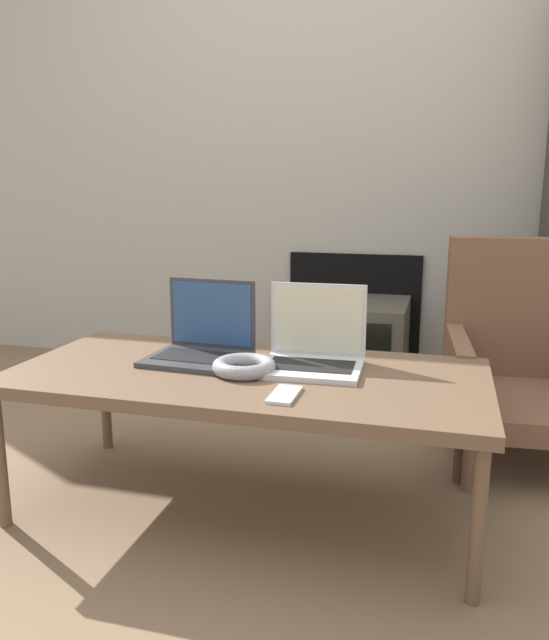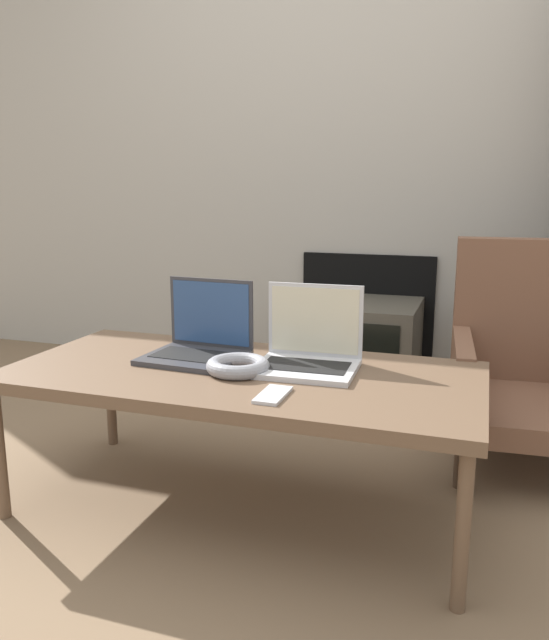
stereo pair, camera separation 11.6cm
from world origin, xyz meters
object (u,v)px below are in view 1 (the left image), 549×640
Objects in this scene: laptop_right at (314,350)px; armchair at (526,356)px; phone at (284,395)px; tv at (345,345)px; laptop_left at (202,342)px; headphones at (243,366)px.

armchair is at bearing 40.10° from laptop_right.
armchair is (0.68, 0.90, -0.08)m from phone.
armchair is at bearing -35.25° from tv.
laptop_right is 0.29m from phone.
laptop_left and laptop_right have the same top height.
tv is at bearing 79.53° from laptop_left.
laptop_right is at bearing 3.09° from laptop_left.
phone is 1.13m from armchair.
laptop_left is at bearing -153.48° from armchair.
laptop_left is 0.21m from headphones.
tv is (0.10, 1.26, -0.24)m from headphones.
tv is (0.27, 1.14, -0.27)m from laptop_left.
laptop_right reaches higher than tv.
armchair is (0.75, -0.53, 0.14)m from tv.
laptop_left is 0.54× the size of tv.
laptop_right is 1.17m from tv.
phone is at bearing -45.08° from headphones.
laptop_right is 1.65× the size of headphones.
phone is (0.17, -0.17, -0.02)m from headphones.
armchair is (1.02, 0.61, -0.13)m from laptop_left.
headphones is at bearing 134.92° from phone.
laptop_right is at bearing -85.95° from tv.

